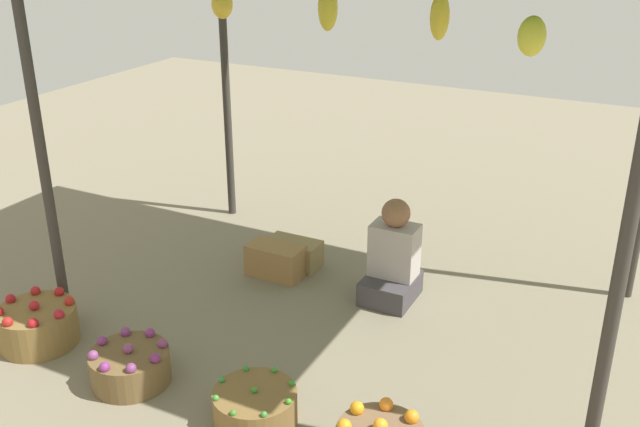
# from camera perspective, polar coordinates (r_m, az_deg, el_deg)

# --- Properties ---
(ground_plane) EXTENTS (14.00, 14.00, 0.00)m
(ground_plane) POSITION_cam_1_polar(r_m,az_deg,el_deg) (5.37, 2.72, -7.26)
(ground_plane) COLOR gray
(vendor_person) EXTENTS (0.36, 0.44, 0.78)m
(vendor_person) POSITION_cam_1_polar(r_m,az_deg,el_deg) (5.36, 5.74, -3.75)
(vendor_person) COLOR #413D40
(vendor_person) RESTS_ON ground
(basket_red_apples) EXTENTS (0.52, 0.52, 0.32)m
(basket_red_apples) POSITION_cam_1_polar(r_m,az_deg,el_deg) (5.23, -21.29, -8.16)
(basket_red_apples) COLOR olive
(basket_red_apples) RESTS_ON ground
(basket_purple_onions) EXTENTS (0.49, 0.49, 0.27)m
(basket_purple_onions) POSITION_cam_1_polar(r_m,az_deg,el_deg) (4.68, -14.68, -11.49)
(basket_purple_onions) COLOR brown
(basket_purple_onions) RESTS_ON ground
(basket_green_chilies) EXTENTS (0.48, 0.48, 0.24)m
(basket_green_chilies) POSITION_cam_1_polar(r_m,az_deg,el_deg) (4.24, -5.11, -14.90)
(basket_green_chilies) COLOR brown
(basket_green_chilies) RESTS_ON ground
(wooden_crate_near_vendor) EXTENTS (0.44, 0.25, 0.25)m
(wooden_crate_near_vendor) POSITION_cam_1_polar(r_m,az_deg,el_deg) (5.74, -3.50, -3.69)
(wooden_crate_near_vendor) COLOR olive
(wooden_crate_near_vendor) RESTS_ON ground
(wooden_crate_stacked_rear) EXTENTS (0.44, 0.24, 0.21)m
(wooden_crate_stacked_rear) POSITION_cam_1_polar(r_m,az_deg,el_deg) (5.90, -2.09, -3.10)
(wooden_crate_stacked_rear) COLOR olive
(wooden_crate_stacked_rear) RESTS_ON ground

